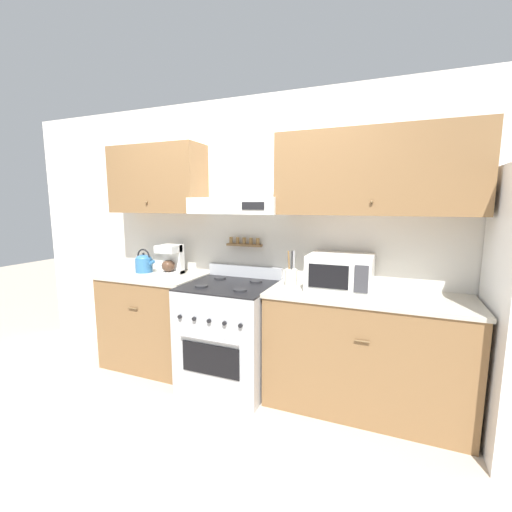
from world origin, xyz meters
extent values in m
plane|color=#B2A38E|center=(0.00, 0.00, 0.00)|extent=(16.00, 16.00, 0.00)
cube|color=silver|center=(0.00, 0.64, 1.27)|extent=(5.20, 0.08, 2.55)
cube|color=brown|center=(-0.86, 0.44, 1.83)|extent=(0.95, 0.33, 0.63)
sphere|color=brown|center=(-0.86, 0.26, 1.62)|extent=(0.02, 0.02, 0.02)
cube|color=brown|center=(1.13, 0.44, 1.83)|extent=(1.49, 0.33, 0.63)
sphere|color=brown|center=(1.13, 0.26, 1.62)|extent=(0.02, 0.02, 0.02)
cube|color=silver|center=(0.00, 0.42, 1.59)|extent=(0.81, 0.37, 0.14)
cube|color=black|center=(0.23, 0.23, 1.59)|extent=(0.19, 0.01, 0.06)
cube|color=brown|center=(0.00, 0.56, 1.22)|extent=(0.34, 0.07, 0.02)
cylinder|color=olive|center=(-0.14, 0.56, 1.26)|extent=(0.03, 0.03, 0.06)
cylinder|color=olive|center=(-0.07, 0.56, 1.26)|extent=(0.03, 0.03, 0.06)
cylinder|color=olive|center=(0.00, 0.56, 1.26)|extent=(0.03, 0.03, 0.06)
cylinder|color=olive|center=(0.07, 0.56, 1.26)|extent=(0.03, 0.03, 0.06)
cylinder|color=olive|center=(0.14, 0.56, 1.26)|extent=(0.03, 0.03, 0.06)
cube|color=brown|center=(-0.86, 0.31, 0.45)|extent=(0.95, 0.58, 0.89)
cube|color=#B7B2A3|center=(-0.86, 0.31, 0.91)|extent=(0.97, 0.61, 0.03)
cylinder|color=brown|center=(-0.86, 0.01, 0.67)|extent=(0.10, 0.01, 0.01)
cube|color=brown|center=(1.13, 0.31, 0.45)|extent=(1.49, 0.58, 0.89)
cube|color=#B7B2A3|center=(1.13, 0.31, 0.91)|extent=(1.51, 0.61, 0.03)
cylinder|color=brown|center=(1.13, 0.01, 0.67)|extent=(0.10, 0.01, 0.01)
cube|color=#ADAFB5|center=(0.00, 0.25, 0.45)|extent=(0.75, 0.70, 0.90)
cube|color=black|center=(0.00, -0.11, 0.38)|extent=(0.51, 0.01, 0.25)
cylinder|color=#ADAFB5|center=(0.00, -0.13, 0.56)|extent=(0.52, 0.02, 0.02)
cube|color=black|center=(0.00, 0.25, 0.91)|extent=(0.75, 0.70, 0.01)
cylinder|color=#232326|center=(-0.18, 0.08, 0.92)|extent=(0.11, 0.11, 0.02)
cylinder|color=#232326|center=(0.18, 0.08, 0.92)|extent=(0.11, 0.11, 0.02)
cylinder|color=#232326|center=(-0.18, 0.41, 0.92)|extent=(0.11, 0.11, 0.02)
cylinder|color=#232326|center=(0.18, 0.41, 0.92)|extent=(0.11, 0.11, 0.02)
cylinder|color=black|center=(-0.27, -0.12, 0.70)|extent=(0.03, 0.02, 0.03)
cylinder|color=black|center=(-0.13, -0.12, 0.70)|extent=(0.03, 0.02, 0.03)
cylinder|color=black|center=(0.00, -0.12, 0.70)|extent=(0.03, 0.02, 0.03)
cylinder|color=black|center=(0.13, -0.12, 0.70)|extent=(0.03, 0.02, 0.03)
cylinder|color=black|center=(0.27, -0.12, 0.70)|extent=(0.03, 0.02, 0.03)
cube|color=#ADAFB5|center=(0.00, 0.57, 0.97)|extent=(0.75, 0.04, 0.11)
cylinder|color=teal|center=(-1.01, 0.36, 0.99)|extent=(0.17, 0.17, 0.14)
ellipsoid|color=teal|center=(-1.01, 0.36, 1.06)|extent=(0.16, 0.16, 0.08)
sphere|color=black|center=(-1.01, 0.36, 1.11)|extent=(0.02, 0.02, 0.02)
cylinder|color=teal|center=(-0.93, 0.36, 1.01)|extent=(0.10, 0.04, 0.09)
torus|color=black|center=(-1.01, 0.36, 1.08)|extent=(0.15, 0.01, 0.15)
cube|color=white|center=(-0.70, 0.36, 0.94)|extent=(0.20, 0.22, 0.03)
cube|color=white|center=(-0.70, 0.43, 1.07)|extent=(0.20, 0.08, 0.29)
cube|color=white|center=(-0.70, 0.35, 1.18)|extent=(0.20, 0.18, 0.07)
ellipsoid|color=#4C3323|center=(-0.70, 0.34, 1.01)|extent=(0.13, 0.13, 0.11)
cube|color=white|center=(0.92, 0.38, 1.07)|extent=(0.49, 0.40, 0.28)
cube|color=black|center=(0.86, 0.18, 1.07)|extent=(0.30, 0.01, 0.18)
cube|color=#38383D|center=(1.09, 0.18, 1.07)|extent=(0.10, 0.01, 0.20)
cylinder|color=silver|center=(0.52, 0.36, 0.99)|extent=(0.10, 0.10, 0.14)
cylinder|color=olive|center=(0.50, 0.35, 1.14)|extent=(0.01, 0.05, 0.16)
cylinder|color=#28282B|center=(0.52, 0.36, 1.14)|extent=(0.01, 0.04, 0.16)
cylinder|color=#B2B2B7|center=(0.54, 0.37, 1.14)|extent=(0.01, 0.03, 0.16)
camera|label=1|loc=(1.30, -2.33, 1.60)|focal=24.00mm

